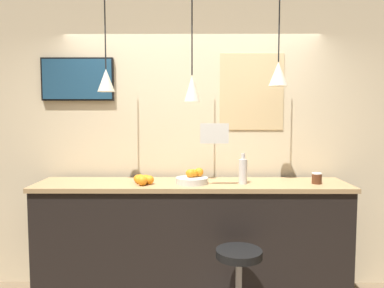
% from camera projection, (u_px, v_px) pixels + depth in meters
% --- Properties ---
extents(back_wall, '(8.00, 0.06, 2.90)m').
position_uv_depth(back_wall, '(192.00, 141.00, 3.75)').
color(back_wall, beige).
rests_on(back_wall, ground_plane).
extents(service_counter, '(2.80, 0.58, 1.11)m').
position_uv_depth(service_counter, '(192.00, 242.00, 3.42)').
color(service_counter, black).
rests_on(service_counter, ground_plane).
extents(bar_stool, '(0.43, 0.43, 0.68)m').
position_uv_depth(bar_stool, '(239.00, 280.00, 2.89)').
color(bar_stool, '#B7B7BC').
rests_on(bar_stool, ground_plane).
extents(fruit_bowl, '(0.29, 0.29, 0.13)m').
position_uv_depth(fruit_bowl, '(192.00, 178.00, 3.33)').
color(fruit_bowl, beige).
rests_on(fruit_bowl, service_counter).
extents(orange_pile, '(0.19, 0.22, 0.09)m').
position_uv_depth(orange_pile, '(144.00, 179.00, 3.31)').
color(orange_pile, orange).
rests_on(orange_pile, service_counter).
extents(juice_bottle, '(0.07, 0.07, 0.27)m').
position_uv_depth(juice_bottle, '(243.00, 171.00, 3.32)').
color(juice_bottle, silver).
rests_on(juice_bottle, service_counter).
extents(spread_jar, '(0.09, 0.09, 0.10)m').
position_uv_depth(spread_jar, '(317.00, 178.00, 3.32)').
color(spread_jar, '#562D19').
rests_on(spread_jar, service_counter).
extents(pendant_lamp_left, '(0.15, 0.15, 0.88)m').
position_uv_depth(pendant_lamp_left, '(106.00, 79.00, 3.30)').
color(pendant_lamp_left, black).
extents(pendant_lamp_middle, '(0.14, 0.14, 0.97)m').
position_uv_depth(pendant_lamp_middle, '(192.00, 87.00, 3.30)').
color(pendant_lamp_middle, black).
extents(pendant_lamp_right, '(0.17, 0.17, 0.83)m').
position_uv_depth(pendant_lamp_right, '(278.00, 73.00, 3.29)').
color(pendant_lamp_right, black).
extents(mounted_tv, '(0.71, 0.04, 0.42)m').
position_uv_depth(mounted_tv, '(77.00, 79.00, 3.65)').
color(mounted_tv, black).
extents(hanging_menu_board, '(0.24, 0.01, 0.17)m').
position_uv_depth(hanging_menu_board, '(214.00, 133.00, 3.13)').
color(hanging_menu_board, white).
extents(wall_poster, '(0.63, 0.01, 0.75)m').
position_uv_depth(wall_poster, '(252.00, 92.00, 3.67)').
color(wall_poster, '#DBBC84').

